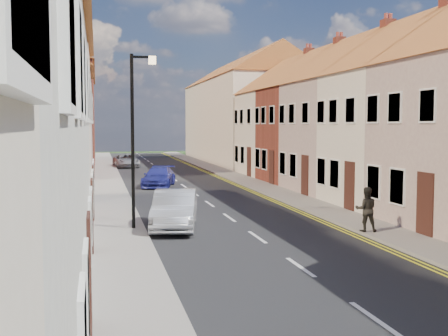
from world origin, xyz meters
TOP-DOWN VIEW (x-y plane):
  - road at (0.00, 30.00)m, footprint 7.00×90.00m
  - pavement_left at (-4.40, 30.00)m, footprint 1.80×90.00m
  - pavement_right at (4.40, 30.00)m, footprint 1.80×90.00m
  - cottage_r_cream_mid at (9.30, 23.50)m, footprint 8.30×5.20m
  - cottage_r_pink at (9.30, 28.90)m, footprint 8.30×6.00m
  - cottage_r_white_far at (9.30, 34.30)m, footprint 8.30×5.20m
  - cottage_r_cream_far at (9.30, 39.70)m, footprint 8.30×6.00m
  - block_right_far at (9.30, 55.00)m, footprint 8.30×24.20m
  - block_left_far at (-9.30, 50.00)m, footprint 8.30×24.20m
  - lamppost at (-3.81, 20.00)m, footprint 0.88×0.15m
  - car_mid at (-2.43, 20.20)m, footprint 2.26×4.38m
  - car_far at (-1.50, 34.00)m, footprint 2.66×4.35m
  - car_distant at (-2.62, 50.00)m, footprint 2.35×4.38m
  - pedestrian_right at (3.70, 17.64)m, footprint 0.87×0.76m

SIDE VIEW (x-z plane):
  - road at x=0.00m, z-range 0.00..0.02m
  - pavement_left at x=-4.40m, z-range 0.00..0.12m
  - pavement_right at x=4.40m, z-range 0.00..0.12m
  - car_distant at x=-2.62m, z-range 0.00..1.17m
  - car_far at x=-1.50m, z-range 0.00..1.18m
  - car_mid at x=-2.43m, z-range 0.00..1.38m
  - pedestrian_right at x=3.70m, z-range 0.12..1.62m
  - lamppost at x=-3.81m, z-range 0.54..6.54m
  - cottage_r_pink at x=9.30m, z-range -0.03..8.97m
  - cottage_r_cream_far at x=9.30m, z-range -0.03..8.97m
  - cottage_r_cream_mid at x=9.30m, z-range -0.02..8.98m
  - cottage_r_white_far at x=9.30m, z-range -0.02..8.98m
  - block_right_far at x=9.30m, z-range 0.04..10.54m
  - block_left_far at x=-9.30m, z-range 0.04..10.54m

